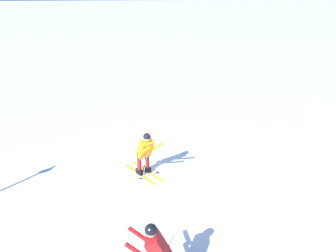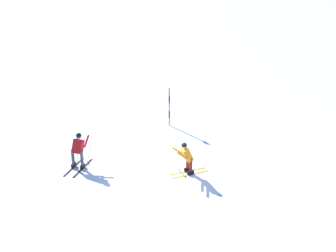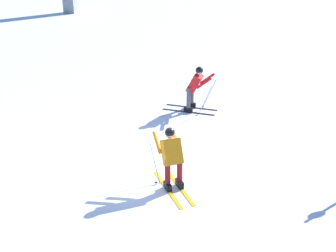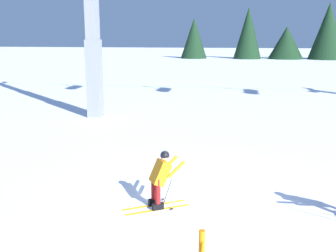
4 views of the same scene
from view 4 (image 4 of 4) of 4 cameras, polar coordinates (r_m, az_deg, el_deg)
The scene contains 4 objects.
ground_plane at distance 11.09m, azimuth 5.02°, elevation -9.54°, with size 260.00×260.00×0.00m, color white.
skier_carving_main at distance 9.97m, azimuth -1.04°, elevation -7.06°, with size 1.63×1.26×1.56m.
lift_tower_near at distance 21.22m, azimuth -10.72°, elevation 15.31°, with size 0.70×2.52×12.49m.
tree_line_ridge at distance 76.56m, azimuth 15.19°, elevation 12.28°, with size 29.17×6.79×9.85m.
Camera 4 is at (0.75, -10.24, 4.19)m, focal length 43.09 mm.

